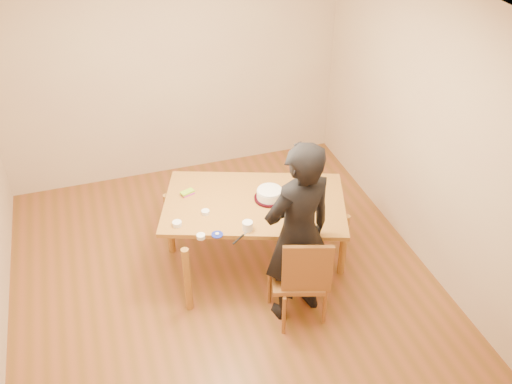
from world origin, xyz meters
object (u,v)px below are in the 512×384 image
object	(u,v)px
cake	(270,194)
person	(298,234)
dining_chair	(298,276)
dining_table	(254,204)
cake_plate	(270,198)

from	to	relation	value
cake	person	distance (m)	0.73
person	dining_chair	bearing A→B (deg)	78.20
dining_chair	cake	xyz separation A→B (m)	(0.00, 0.77, 0.36)
dining_chair	cake	bearing A→B (deg)	107.54
dining_table	cake	world-z (taller)	cake
dining_table	dining_chair	world-z (taller)	dining_table
dining_chair	person	distance (m)	0.44
dining_table	cake	size ratio (longest dim) A/B	6.98
dining_table	cake	xyz separation A→B (m)	(0.15, -0.00, 0.08)
dining_chair	person	xyz separation A→B (m)	(0.00, 0.05, 0.44)
dining_chair	cake_plate	size ratio (longest dim) A/B	1.53
dining_table	cake	distance (m)	0.17
cake	dining_chair	bearing A→B (deg)	-90.05
dining_table	dining_chair	bearing A→B (deg)	-59.57
cake_plate	person	size ratio (longest dim) A/B	0.16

